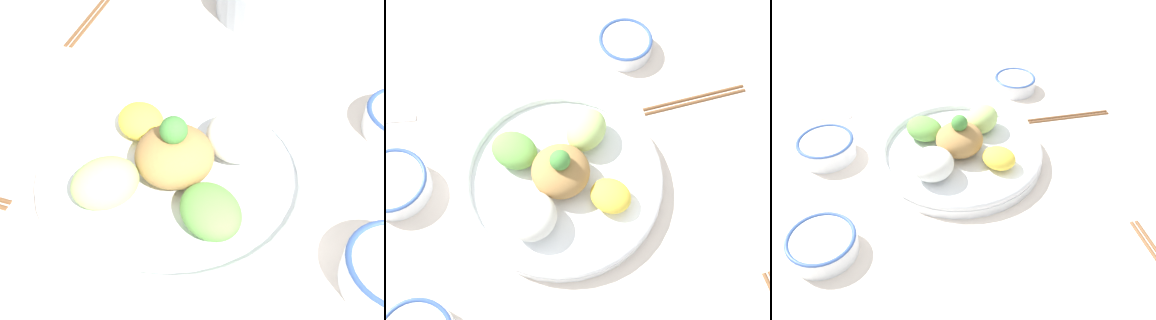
% 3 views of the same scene
% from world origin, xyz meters
% --- Properties ---
extents(ground_plane, '(2.40, 2.40, 0.00)m').
position_xyz_m(ground_plane, '(0.00, 0.00, 0.00)').
color(ground_plane, silver).
extents(salad_platter, '(0.35, 0.35, 0.11)m').
position_xyz_m(salad_platter, '(-0.02, 0.01, 0.03)').
color(salad_platter, white).
rests_on(salad_platter, ground_plane).
extents(rice_bowl_blue, '(0.12, 0.12, 0.04)m').
position_xyz_m(rice_bowl_blue, '(-0.18, 0.23, 0.02)').
color(rice_bowl_blue, white).
rests_on(rice_bowl_blue, ground_plane).
extents(sauce_bowl_dark, '(0.10, 0.10, 0.04)m').
position_xyz_m(sauce_bowl_dark, '(0.29, 0.07, 0.02)').
color(sauce_bowl_dark, white).
rests_on(sauce_bowl_dark, ground_plane).
extents(chopsticks_pair_near, '(0.17, 0.14, 0.01)m').
position_xyz_m(chopsticks_pair_near, '(0.27, -0.10, 0.00)').
color(chopsticks_pair_near, brown).
rests_on(chopsticks_pair_near, ground_plane).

